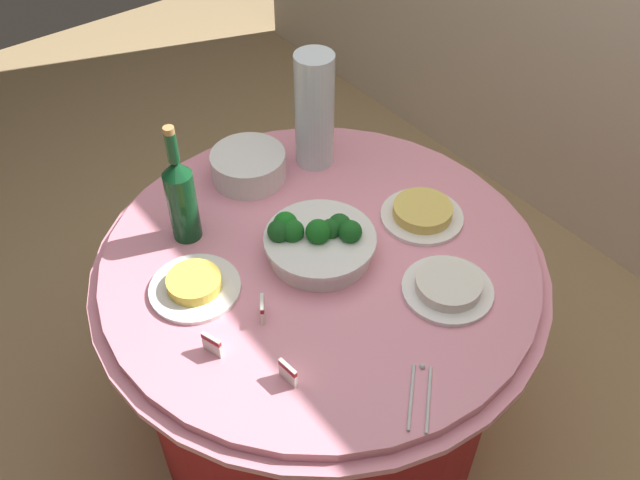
# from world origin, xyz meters

# --- Properties ---
(ground_plane) EXTENTS (6.00, 6.00, 0.00)m
(ground_plane) POSITION_xyz_m (0.00, 0.00, 0.00)
(ground_plane) COLOR tan
(buffet_table) EXTENTS (1.16, 1.16, 0.74)m
(buffet_table) POSITION_xyz_m (0.00, 0.00, 0.38)
(buffet_table) COLOR maroon
(buffet_table) RESTS_ON ground_plane
(broccoli_bowl) EXTENTS (0.28, 0.28, 0.11)m
(broccoli_bowl) POSITION_xyz_m (-0.00, -0.00, 0.78)
(broccoli_bowl) COLOR white
(broccoli_bowl) RESTS_ON buffet_table
(plate_stack) EXTENTS (0.21, 0.21, 0.08)m
(plate_stack) POSITION_xyz_m (-0.37, 0.03, 0.78)
(plate_stack) COLOR white
(plate_stack) RESTS_ON buffet_table
(wine_bottle) EXTENTS (0.07, 0.07, 0.34)m
(wine_bottle) POSITION_xyz_m (-0.26, -0.23, 0.87)
(wine_bottle) COLOR #0F421F
(wine_bottle) RESTS_ON buffet_table
(decorative_fruit_vase) EXTENTS (0.11, 0.11, 0.34)m
(decorative_fruit_vase) POSITION_xyz_m (-0.32, 0.22, 0.89)
(decorative_fruit_vase) COLOR silver
(decorative_fruit_vase) RESTS_ON buffet_table
(serving_tongs) EXTENTS (0.14, 0.15, 0.01)m
(serving_tongs) POSITION_xyz_m (0.46, -0.09, 0.74)
(serving_tongs) COLOR silver
(serving_tongs) RESTS_ON buffet_table
(food_plate_fried_egg) EXTENTS (0.22, 0.22, 0.04)m
(food_plate_fried_egg) POSITION_xyz_m (-0.09, -0.31, 0.76)
(food_plate_fried_egg) COLOR white
(food_plate_fried_egg) RESTS_ON buffet_table
(food_plate_noodles) EXTENTS (0.22, 0.22, 0.04)m
(food_plate_noodles) POSITION_xyz_m (0.06, 0.30, 0.76)
(food_plate_noodles) COLOR white
(food_plate_noodles) RESTS_ON buffet_table
(food_plate_rice) EXTENTS (0.22, 0.22, 0.04)m
(food_plate_rice) POSITION_xyz_m (0.28, 0.17, 0.76)
(food_plate_rice) COLOR white
(food_plate_rice) RESTS_ON buffet_table
(label_placard_front) EXTENTS (0.05, 0.01, 0.05)m
(label_placard_front) POSITION_xyz_m (0.26, -0.28, 0.77)
(label_placard_front) COLOR white
(label_placard_front) RESTS_ON buffet_table
(label_placard_mid) EXTENTS (0.05, 0.02, 0.05)m
(label_placard_mid) POSITION_xyz_m (0.10, -0.37, 0.77)
(label_placard_mid) COLOR white
(label_placard_mid) RESTS_ON buffet_table
(label_placard_rear) EXTENTS (0.05, 0.04, 0.05)m
(label_placard_rear) POSITION_xyz_m (0.08, -0.23, 0.77)
(label_placard_rear) COLOR white
(label_placard_rear) RESTS_ON buffet_table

